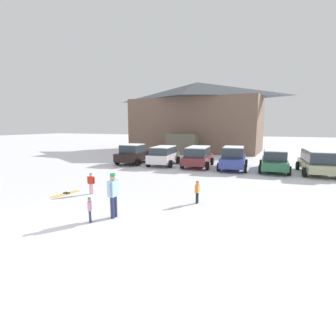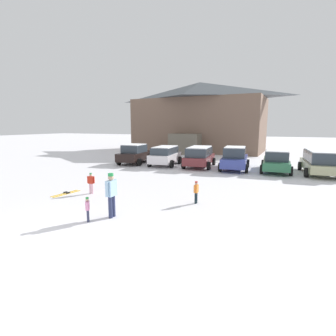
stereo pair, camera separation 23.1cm
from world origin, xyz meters
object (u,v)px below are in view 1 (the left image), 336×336
Objects in this scene: parked_maroon_van at (198,156)px; pair_of_skis at (66,194)px; skier_child_in_orange_jacket at (197,191)px; ski_lodge at (196,117)px; skier_child_in_red_jacket at (91,182)px; parked_blue_hatchback at (233,158)px; parked_white_suv at (164,155)px; skier_adult_in_blue_parka at (113,193)px; parked_black_sedan at (133,154)px; parked_green_coupe at (274,160)px; parked_beige_suv at (317,161)px; skier_child_in_pink_snowsuit at (90,208)px.

parked_maroon_van is 11.56m from pair_of_skis.
skier_child_in_orange_jacket is (2.90, -9.89, -0.34)m from parked_maroon_van.
ski_lodge reaches higher than skier_child_in_red_jacket.
parked_maroon_van is at bearing 76.88° from skier_child_in_red_jacket.
parked_maroon_van is 2.88m from parked_blue_hatchback.
parked_white_suv reaches higher than skier_child_in_red_jacket.
parked_white_suv is 2.53× the size of skier_adult_in_blue_parka.
parked_maroon_van is at bearing 177.60° from parked_blue_hatchback.
ski_lodge reaches higher than parked_black_sedan.
parked_white_suv is 0.94× the size of parked_maroon_van.
ski_lodge is 3.61× the size of parked_green_coupe.
parked_green_coupe is (5.84, 0.16, -0.08)m from parked_maroon_van.
parked_beige_suv reaches higher than parked_green_coupe.
pair_of_skis is (-9.40, -11.12, -0.79)m from parked_green_coupe.
parked_green_coupe is at bearing 73.69° from skier_child_in_orange_jacket.
skier_adult_in_blue_parka is at bearing -62.63° from parked_black_sedan.
parked_maroon_van is 10.69m from skier_child_in_red_jacket.
parked_beige_suv is 15.29m from skier_adult_in_blue_parka.
parked_black_sedan is 12.95m from skier_child_in_orange_jacket.
skier_child_in_orange_jacket is at bearing -89.88° from parked_blue_hatchback.
skier_adult_in_blue_parka is (-5.27, -12.99, 0.13)m from parked_green_coupe.
pair_of_skis is at bearing -88.40° from ski_lodge.
parked_black_sedan is 14.51m from parked_beige_suv.
skier_adult_in_blue_parka is (0.57, -12.83, 0.04)m from parked_maroon_van.
pair_of_skis is (-6.46, -1.07, -0.54)m from skier_child_in_orange_jacket.
ski_lodge is at bearing 134.14° from parked_beige_suv.
ski_lodge is 3.85× the size of parked_maroon_van.
parked_blue_hatchback is at bearing -2.40° from parked_maroon_van.
parked_beige_suv is (2.79, 0.00, 0.10)m from parked_green_coupe.
parked_maroon_van reaches higher than skier_child_in_pink_snowsuit.
skier_adult_in_blue_parka is (-2.33, -2.94, 0.38)m from skier_child_in_orange_jacket.
parked_blue_hatchback is 2.89× the size of pair_of_skis.
parked_blue_hatchback is 0.97× the size of parked_green_coupe.
parked_white_suv reaches higher than skier_child_in_pink_snowsuit.
skier_child_in_pink_snowsuit is (-8.56, -13.72, -0.41)m from parked_beige_suv.
ski_lodge is 14.54m from parked_maroon_van.
skier_child_in_orange_jacket is at bearing 5.62° from skier_child_in_red_jacket.
parked_white_suv is at bearing 105.69° from skier_adult_in_blue_parka.
skier_child_in_red_jacket is at bearing -71.02° from parked_black_sedan.
skier_child_in_pink_snowsuit is at bearing -89.74° from parked_maroon_van.
parked_blue_hatchback is 5.18× the size of skier_child_in_pink_snowsuit.
parked_black_sedan is 4.41× the size of skier_child_in_orange_jacket.
parked_white_suv is (2.94, 0.05, 0.01)m from parked_black_sedan.
ski_lodge is 27.62m from skier_child_in_pink_snowsuit.
parked_black_sedan is 0.95× the size of parked_blue_hatchback.
skier_child_in_pink_snowsuit is (-2.81, -13.44, -0.38)m from parked_blue_hatchback.
parked_blue_hatchback reaches higher than parked_maroon_van.
parked_white_suv is 10.11m from skier_child_in_red_jacket.
ski_lodge reaches higher than parked_blue_hatchback.
skier_adult_in_blue_parka is at bearing -74.31° from parked_white_suv.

